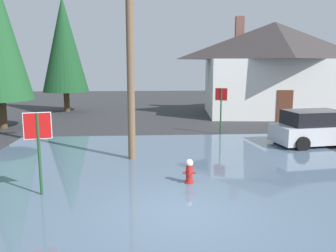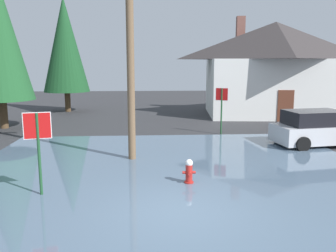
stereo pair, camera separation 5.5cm
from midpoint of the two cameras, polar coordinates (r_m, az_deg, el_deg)
ground_plane at (r=9.01m, az=2.24°, el=-14.17°), size 80.00×80.00×0.10m
flood_puddle at (r=12.02m, az=0.65°, el=-7.49°), size 13.89×12.42×0.06m
lane_stop_bar at (r=7.43m, az=-3.34°, el=-19.28°), size 3.05×0.50×0.01m
stop_sign_near at (r=10.21m, az=-19.98°, el=-1.65°), size 0.72×0.18×2.36m
fire_hydrant at (r=10.88m, az=3.54°, el=-7.40°), size 0.40×0.34×0.79m
utility_pole at (r=13.26m, az=-5.97°, el=13.50°), size 1.60×0.28×8.57m
stop_sign_far at (r=18.52m, az=8.68°, el=3.86°), size 0.59×0.31×2.41m
house at (r=26.61m, az=16.69°, el=9.00°), size 10.40×7.76×7.01m
parked_car at (r=17.25m, az=22.97°, el=-0.43°), size 4.28×2.50×1.59m
pine_tree_tall_left at (r=28.21m, az=-16.13°, el=12.40°), size 3.41×3.41×8.53m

